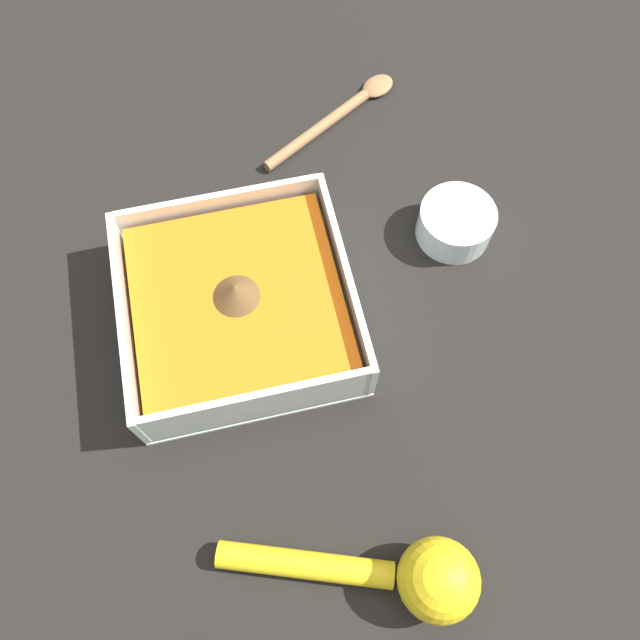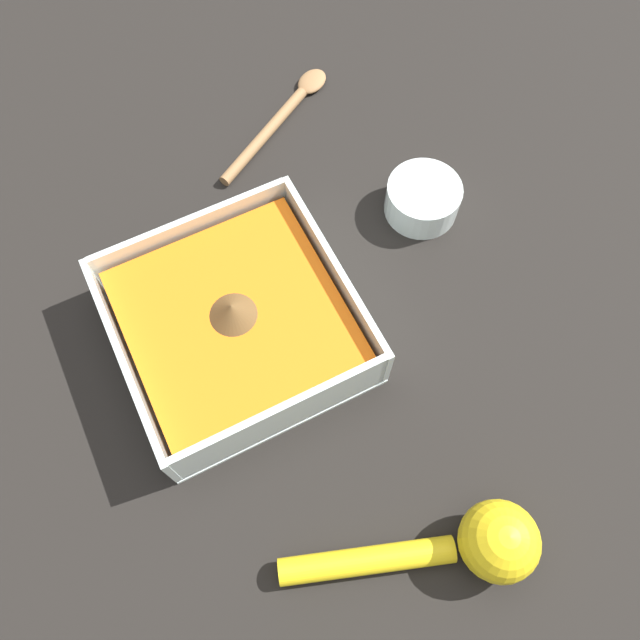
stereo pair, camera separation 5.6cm
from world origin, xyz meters
name	(u,v)px [view 1 (the left image)]	position (x,y,z in m)	size (l,w,h in m)	color
ground_plane	(279,311)	(0.00, 0.00, 0.00)	(4.00, 4.00, 0.00)	black
square_dish	(239,307)	(0.00, 0.04, 0.03)	(0.20, 0.20, 0.07)	silver
spice_bowl	(455,224)	(0.05, -0.19, 0.02)	(0.08, 0.08, 0.04)	silver
lemon_squeezer	(410,577)	(-0.25, -0.05, 0.03)	(0.10, 0.20, 0.06)	yellow
wooden_spoon	(339,114)	(0.22, -0.11, 0.01)	(0.11, 0.17, 0.01)	olive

